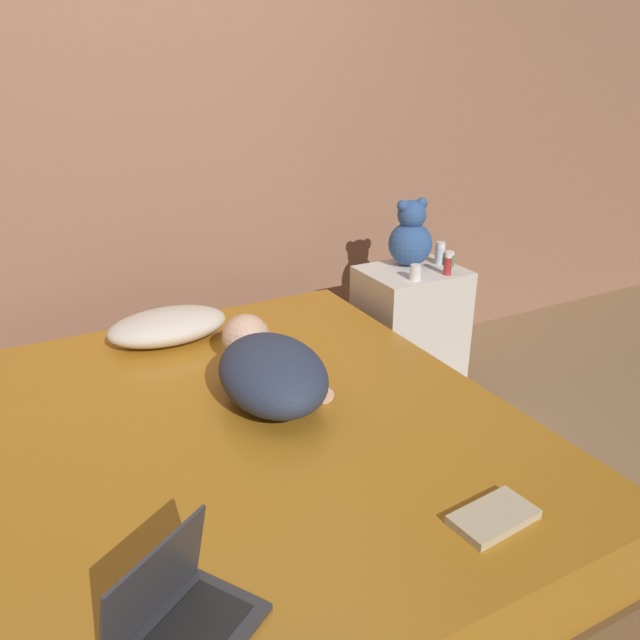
{
  "coord_description": "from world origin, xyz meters",
  "views": [
    {
      "loc": [
        -0.61,
        -1.64,
        1.64
      ],
      "look_at": [
        0.4,
        0.24,
        0.73
      ],
      "focal_mm": 35.0,
      "sensor_mm": 36.0,
      "label": 1
    }
  ],
  "objects_px": {
    "book": "(494,517)",
    "bottle_red": "(448,264)",
    "person_lying": "(269,368)",
    "pillow": "(168,326)",
    "teddy_bear": "(411,237)",
    "bottle_white": "(415,272)",
    "laptop": "(177,616)",
    "bottle_clear": "(440,253)",
    "bottle_green": "(450,259)"
  },
  "relations": [
    {
      "from": "teddy_bear",
      "to": "bottle_white",
      "type": "height_order",
      "value": "teddy_bear"
    },
    {
      "from": "bottle_red",
      "to": "book",
      "type": "distance_m",
      "value": 1.55
    },
    {
      "from": "bottle_red",
      "to": "laptop",
      "type": "bearing_deg",
      "value": -143.53
    },
    {
      "from": "teddy_bear",
      "to": "laptop",
      "type": "bearing_deg",
      "value": -137.95
    },
    {
      "from": "bottle_green",
      "to": "bottle_clear",
      "type": "relative_size",
      "value": 0.68
    },
    {
      "from": "bottle_clear",
      "to": "bottle_red",
      "type": "bearing_deg",
      "value": -115.97
    },
    {
      "from": "pillow",
      "to": "bottle_white",
      "type": "bearing_deg",
      "value": -9.08
    },
    {
      "from": "laptop",
      "to": "bottle_green",
      "type": "relative_size",
      "value": 4.74
    },
    {
      "from": "laptop",
      "to": "bottle_red",
      "type": "xyz_separation_m",
      "value": [
        1.66,
        1.23,
        0.14
      ]
    },
    {
      "from": "laptop",
      "to": "bottle_clear",
      "type": "relative_size",
      "value": 3.23
    },
    {
      "from": "bottle_green",
      "to": "bottle_clear",
      "type": "distance_m",
      "value": 0.06
    },
    {
      "from": "person_lying",
      "to": "bottle_clear",
      "type": "xyz_separation_m",
      "value": [
        1.17,
        0.56,
        0.09
      ]
    },
    {
      "from": "bottle_green",
      "to": "bottle_red",
      "type": "bearing_deg",
      "value": -133.07
    },
    {
      "from": "pillow",
      "to": "book",
      "type": "bearing_deg",
      "value": -73.89
    },
    {
      "from": "teddy_bear",
      "to": "bottle_clear",
      "type": "xyz_separation_m",
      "value": [
        0.14,
        -0.06,
        -0.09
      ]
    },
    {
      "from": "pillow",
      "to": "person_lying",
      "type": "bearing_deg",
      "value": -72.75
    },
    {
      "from": "bottle_white",
      "to": "bottle_red",
      "type": "bearing_deg",
      "value": -4.08
    },
    {
      "from": "person_lying",
      "to": "book",
      "type": "height_order",
      "value": "person_lying"
    },
    {
      "from": "person_lying",
      "to": "bottle_white",
      "type": "distance_m",
      "value": 1.02
    },
    {
      "from": "teddy_bear",
      "to": "bottle_white",
      "type": "distance_m",
      "value": 0.25
    },
    {
      "from": "bottle_clear",
      "to": "book",
      "type": "height_order",
      "value": "bottle_clear"
    },
    {
      "from": "teddy_bear",
      "to": "pillow",
      "type": "bearing_deg",
      "value": -179.18
    },
    {
      "from": "bottle_white",
      "to": "book",
      "type": "bearing_deg",
      "value": -118.11
    },
    {
      "from": "pillow",
      "to": "bottle_white",
      "type": "xyz_separation_m",
      "value": [
        1.11,
        -0.18,
        0.11
      ]
    },
    {
      "from": "teddy_bear",
      "to": "bottle_red",
      "type": "distance_m",
      "value": 0.24
    },
    {
      "from": "bottle_red",
      "to": "book",
      "type": "bearing_deg",
      "value": -124.13
    },
    {
      "from": "pillow",
      "to": "bottle_white",
      "type": "height_order",
      "value": "bottle_white"
    },
    {
      "from": "bottle_clear",
      "to": "bottle_green",
      "type": "bearing_deg",
      "value": -70.84
    },
    {
      "from": "person_lying",
      "to": "pillow",
      "type": "bearing_deg",
      "value": 113.74
    },
    {
      "from": "bottle_green",
      "to": "bottle_red",
      "type": "distance_m",
      "value": 0.14
    },
    {
      "from": "pillow",
      "to": "bottle_red",
      "type": "height_order",
      "value": "bottle_red"
    },
    {
      "from": "person_lying",
      "to": "bottle_clear",
      "type": "distance_m",
      "value": 1.3
    },
    {
      "from": "book",
      "to": "teddy_bear",
      "type": "bearing_deg",
      "value": 61.83
    },
    {
      "from": "pillow",
      "to": "bottle_green",
      "type": "xyz_separation_m",
      "value": [
        1.38,
        -0.09,
        0.11
      ]
    },
    {
      "from": "bottle_red",
      "to": "bottle_white",
      "type": "xyz_separation_m",
      "value": [
        -0.18,
        0.01,
        -0.02
      ]
    },
    {
      "from": "person_lying",
      "to": "book",
      "type": "relative_size",
      "value": 3.04
    },
    {
      "from": "book",
      "to": "bottle_white",
      "type": "bearing_deg",
      "value": 61.89
    },
    {
      "from": "pillow",
      "to": "bottle_green",
      "type": "height_order",
      "value": "bottle_green"
    },
    {
      "from": "book",
      "to": "bottle_red",
      "type": "bearing_deg",
      "value": 55.87
    },
    {
      "from": "bottle_clear",
      "to": "teddy_bear",
      "type": "bearing_deg",
      "value": 158.31
    },
    {
      "from": "bottle_red",
      "to": "book",
      "type": "height_order",
      "value": "bottle_red"
    },
    {
      "from": "pillow",
      "to": "laptop",
      "type": "xyz_separation_m",
      "value": [
        -0.38,
        -1.42,
        -0.02
      ]
    },
    {
      "from": "laptop",
      "to": "bottle_white",
      "type": "xyz_separation_m",
      "value": [
        1.49,
        1.24,
        0.12
      ]
    },
    {
      "from": "pillow",
      "to": "book",
      "type": "xyz_separation_m",
      "value": [
        0.42,
        -1.46,
        -0.05
      ]
    },
    {
      "from": "person_lying",
      "to": "teddy_bear",
      "type": "relative_size",
      "value": 2.14
    },
    {
      "from": "bottle_green",
      "to": "bottle_red",
      "type": "xyz_separation_m",
      "value": [
        -0.09,
        -0.1,
        0.02
      ]
    },
    {
      "from": "book",
      "to": "person_lying",
      "type": "bearing_deg",
      "value": 105.3
    },
    {
      "from": "bottle_white",
      "to": "teddy_bear",
      "type": "bearing_deg",
      "value": 61.46
    },
    {
      "from": "bottle_clear",
      "to": "book",
      "type": "distance_m",
      "value": 1.71
    },
    {
      "from": "bottle_red",
      "to": "bottle_clear",
      "type": "relative_size",
      "value": 0.99
    }
  ]
}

